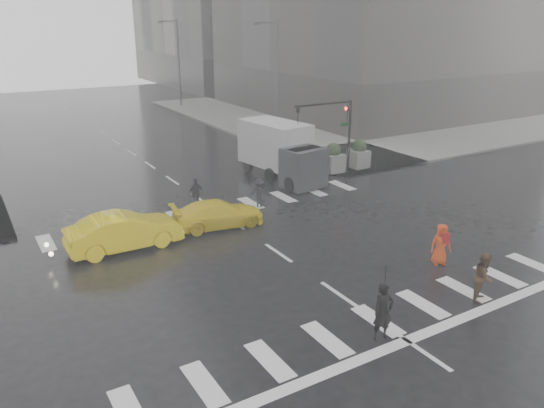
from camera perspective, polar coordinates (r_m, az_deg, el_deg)
ground at (r=21.78m, az=0.70°, el=-5.29°), size 120.00×120.00×0.00m
sidewalk_ne at (r=46.43m, az=9.96°, el=7.89°), size 35.00×35.00×0.15m
road_markings at (r=21.78m, az=0.70°, el=-5.27°), size 18.00×48.00×0.01m
traffic_signal_pole at (r=32.08m, az=6.98°, el=8.68°), size 4.45×0.42×4.50m
street_lamp_near at (r=41.03m, az=0.43°, el=13.58°), size 2.15×0.22×9.00m
street_lamp_far at (r=58.96m, az=-10.13°, el=15.06°), size 2.15×0.22×9.00m
planter_west at (r=31.56m, az=3.71°, el=4.45°), size 1.10×1.10×1.80m
planter_mid at (r=32.70m, az=6.61°, el=4.89°), size 1.10×1.10×1.80m
planter_east at (r=33.93m, az=9.31°, el=5.30°), size 1.10×1.10×1.80m
pedestrian_black at (r=15.94m, az=12.03°, el=-9.22°), size 1.09×1.11×2.43m
pedestrian_brown at (r=19.36m, az=21.86°, el=-7.29°), size 1.04×0.97×1.72m
pedestrian_orange at (r=21.54m, az=17.71°, el=-4.13°), size 0.96×0.83×1.65m
pedestrian_far_a at (r=26.81m, az=-8.21°, el=1.15°), size 1.01×0.71×1.59m
pedestrian_far_b at (r=26.77m, az=-1.38°, el=1.20°), size 1.09×0.99×1.48m
taxi_mid at (r=22.73m, az=-15.61°, el=-2.85°), size 4.68×1.65×1.54m
taxi_rear at (r=24.39m, az=-5.84°, el=-1.06°), size 3.95×2.23×1.23m
box_truck at (r=31.30m, az=1.11°, el=5.82°), size 2.32×6.19×3.29m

